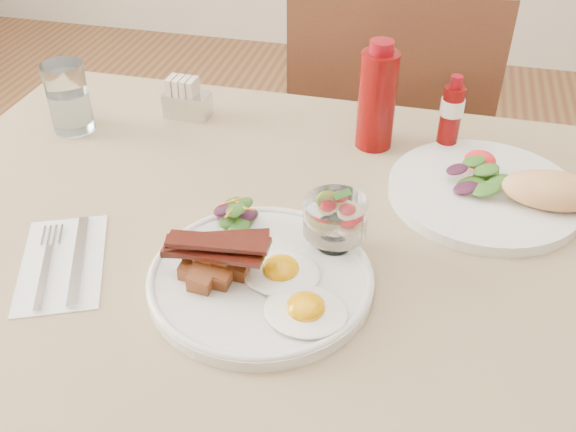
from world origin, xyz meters
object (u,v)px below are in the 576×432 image
(chair_far, at_px, (387,150))
(hot_sauce_bottle, at_px, (451,116))
(sugar_caddy, at_px, (186,101))
(water_glass, at_px, (69,101))
(table, at_px, (339,301))
(second_plate, at_px, (500,190))
(ketchup_bottle, at_px, (377,99))
(fruit_cup, at_px, (335,217))
(main_plate, at_px, (261,279))

(chair_far, xyz_separation_m, hot_sauce_bottle, (0.12, -0.36, 0.29))
(sugar_caddy, distance_m, water_glass, 0.20)
(chair_far, bearing_deg, table, -90.00)
(chair_far, distance_m, second_plate, 0.58)
(hot_sauce_bottle, bearing_deg, sugar_caddy, 178.95)
(ketchup_bottle, distance_m, water_glass, 0.52)
(chair_far, relative_size, second_plate, 3.11)
(fruit_cup, bearing_deg, second_plate, 40.15)
(table, distance_m, fruit_cup, 0.15)
(main_plate, relative_size, sugar_caddy, 3.46)
(main_plate, bearing_deg, fruit_cup, 45.29)
(second_plate, bearing_deg, ketchup_bottle, 149.68)
(table, xyz_separation_m, hot_sauce_bottle, (0.12, 0.30, 0.15))
(main_plate, relative_size, second_plate, 0.94)
(main_plate, bearing_deg, table, 43.26)
(fruit_cup, relative_size, second_plate, 0.27)
(ketchup_bottle, xyz_separation_m, hot_sauce_bottle, (0.12, 0.01, -0.02))
(ketchup_bottle, bearing_deg, table, -90.02)
(main_plate, height_order, sugar_caddy, sugar_caddy)
(sugar_caddy, bearing_deg, hot_sauce_bottle, 1.13)
(table, bearing_deg, sugar_caddy, 137.44)
(table, height_order, fruit_cup, fruit_cup)
(table, bearing_deg, fruit_cup, -154.64)
(main_plate, xyz_separation_m, fruit_cup, (0.08, 0.08, 0.05))
(fruit_cup, height_order, sugar_caddy, fruit_cup)
(chair_far, xyz_separation_m, fruit_cup, (-0.01, -0.67, 0.29))
(fruit_cup, xyz_separation_m, water_glass, (-0.50, 0.22, -0.01))
(sugar_caddy, bearing_deg, second_plate, -12.05)
(water_glass, bearing_deg, sugar_caddy, 27.64)
(hot_sauce_bottle, bearing_deg, water_glass, -172.53)
(second_plate, bearing_deg, sugar_caddy, 165.77)
(second_plate, height_order, ketchup_bottle, ketchup_bottle)
(water_glass, bearing_deg, ketchup_bottle, 7.98)
(chair_far, bearing_deg, second_plate, -67.77)
(fruit_cup, xyz_separation_m, second_plate, (0.21, 0.18, -0.04))
(second_plate, height_order, sugar_caddy, sugar_caddy)
(main_plate, relative_size, fruit_cup, 3.40)
(main_plate, bearing_deg, chair_far, 83.26)
(table, bearing_deg, second_plate, 40.84)
(second_plate, bearing_deg, water_glass, 176.34)
(table, relative_size, second_plate, 4.44)
(fruit_cup, relative_size, water_glass, 0.69)
(ketchup_bottle, bearing_deg, sugar_caddy, 176.74)
(ketchup_bottle, bearing_deg, second_plate, -30.32)
(water_glass, bearing_deg, chair_far, 41.06)
(main_plate, bearing_deg, second_plate, 41.60)
(table, distance_m, chair_far, 0.68)
(fruit_cup, bearing_deg, water_glass, 155.82)
(water_glass, bearing_deg, table, -23.19)
(fruit_cup, distance_m, sugar_caddy, 0.45)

